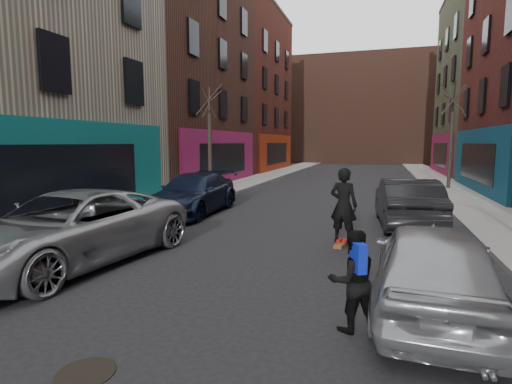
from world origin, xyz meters
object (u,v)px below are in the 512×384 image
Objects in this scene: tree_right_far at (452,129)px; skateboard at (342,244)px; parked_right_far at (432,267)px; tree_left_far at (210,130)px; parked_left_end at (193,194)px; parked_right_end at (407,203)px; pedestrian at (353,280)px; manhole at (85,373)px; parked_left_far at (70,228)px; skateboarder at (344,205)px.

tree_right_far reaches higher than skateboard.
parked_right_far reaches higher than skateboard.
parked_left_end is at bearing -73.17° from tree_left_far.
parked_right_end is 3.20× the size of pedestrian.
parked_left_end is at bearing 109.30° from manhole.
parked_left_far is 6.85m from parked_left_end.
manhole is at bearing -108.30° from tree_right_far.
skateboard is 1.14× the size of manhole.
parked_left_end is at bearing -78.33° from pedestrian.
parked_left_far is at bearing 133.59° from manhole.
tree_left_far is 4.30× the size of pedestrian.
skateboard is 1.06m from skateboarder.
parked_left_end reaches higher than parked_right_far.
pedestrian is (6.61, -8.28, -0.01)m from parked_left_end.
parked_left_end is 6.65× the size of skateboard.
skateboard is 4.98m from pedestrian.
skateboarder reaches higher than manhole.
skateboarder is at bearing -62.86° from parked_right_far.
parked_right_far is 2.23× the size of skateboarder.
tree_right_far is 1.14× the size of parked_left_far.
parked_left_far is (-10.53, -18.14, -2.70)m from tree_right_far.
parked_right_far is 1.59m from pedestrian.
tree_left_far is 1.09× the size of parked_left_far.
tree_left_far is 16.08m from pedestrian.
tree_right_far is (12.40, 6.00, 0.15)m from tree_left_far.
parked_right_far reaches higher than pedestrian.
skateboard is at bearing 55.87° from parked_right_end.
parked_left_far is 1.23× the size of parked_right_end.
skateboarder is (7.65, -8.67, -2.27)m from tree_left_far.
tree_right_far is 21.15m from parked_left_far.
parked_right_end is 2.40× the size of skateboarder.
parked_right_end is 3.70m from skateboard.
parked_left_end reaches higher than pedestrian.
tree_left_far reaches higher than parked_left_far.
skateboard is at bearing -107.94° from tree_right_far.
parked_right_far is (7.80, -7.24, -0.01)m from parked_left_end.
parked_left_end is (-0.27, 6.85, -0.05)m from parked_left_far.
manhole is (-7.17, -21.67, -3.52)m from tree_right_far.
parked_right_far is 0.93× the size of parked_right_end.
parked_right_far is 4.29m from skateboard.
pedestrian is (-1.22, -8.05, -0.03)m from parked_right_end.
parked_right_far is 7.01m from parked_right_end.
parked_left_end is at bearing 98.89° from parked_left_far.
tree_right_far is 12.21m from parked_right_end.
skateboard is at bearing -30.56° from parked_left_end.
parked_left_far is at bearing 36.51° from parked_right_end.
manhole is (-2.42, -7.00, -1.10)m from skateboarder.
skateboard is 0.53× the size of pedestrian.
parked_left_end is at bearing -133.73° from tree_right_far.
parked_left_end is 10.60m from pedestrian.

